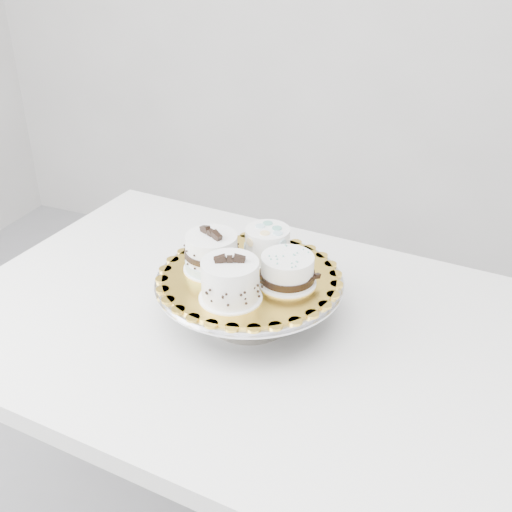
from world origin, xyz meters
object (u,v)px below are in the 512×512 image
at_px(cake_swirl, 230,281).
at_px(cake_banded, 212,254).
at_px(cake_dots, 268,243).
at_px(table, 254,352).
at_px(cake_ribbon, 288,271).
at_px(cake_stand, 249,291).
at_px(cake_board, 249,277).

xyz_separation_m(cake_swirl, cake_banded, (-0.08, 0.08, -0.00)).
distance_m(cake_banded, cake_dots, 0.12).
bearing_deg(cake_banded, cake_dots, 70.92).
bearing_deg(table, cake_ribbon, 9.27).
bearing_deg(cake_dots, cake_stand, -104.98).
xyz_separation_m(cake_swirl, cake_dots, (0.01, 0.16, -0.00)).
bearing_deg(table, cake_banded, -173.94).
xyz_separation_m(cake_board, cake_swirl, (-0.00, -0.08, 0.04)).
relative_size(table, cake_stand, 3.54).
bearing_deg(cake_swirl, cake_stand, 64.75).
xyz_separation_m(cake_stand, cake_dots, (0.01, 0.08, 0.07)).
bearing_deg(cake_stand, cake_ribbon, 2.67).
relative_size(cake_board, cake_ribbon, 2.59).
height_order(cake_stand, cake_ribbon, cake_ribbon).
bearing_deg(cake_stand, cake_dots, 84.92).
xyz_separation_m(cake_banded, cake_dots, (0.08, 0.08, -0.00)).
height_order(table, cake_dots, cake_dots).
relative_size(table, cake_board, 3.86).
relative_size(cake_stand, cake_dots, 3.29).
relative_size(cake_stand, cake_board, 1.09).
bearing_deg(cake_dots, cake_banded, -146.00).
relative_size(cake_banded, cake_ribbon, 1.04).
relative_size(cake_dots, cake_ribbon, 0.86).
relative_size(cake_banded, cake_dots, 1.21).
distance_m(cake_swirl, cake_ribbon, 0.12).
bearing_deg(cake_ribbon, cake_board, -154.76).
distance_m(cake_stand, cake_dots, 0.10).
bearing_deg(cake_board, cake_banded, -177.33).
height_order(cake_swirl, cake_ribbon, cake_swirl).
height_order(cake_board, cake_dots, cake_dots).
relative_size(cake_swirl, cake_ribbon, 1.06).
bearing_deg(cake_stand, cake_banded, -177.33).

